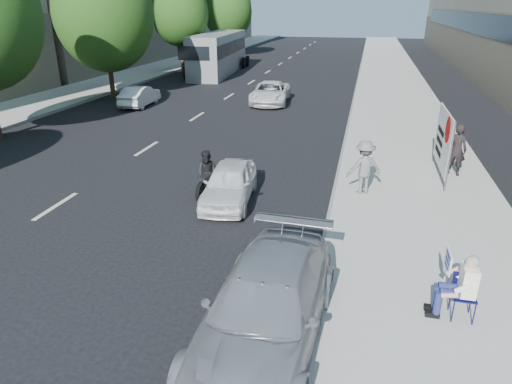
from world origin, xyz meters
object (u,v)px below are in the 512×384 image
(seated_protester, at_px, (460,283))
(jogger, at_px, (364,167))
(parked_sedan, at_px, (266,307))
(pedestrian_woman, at_px, (456,150))
(white_sedan_far, at_px, (270,93))
(motorcycle, at_px, (208,175))
(white_sedan_mid, at_px, (140,96))
(white_sedan_near, at_px, (229,183))
(protest_banner, at_px, (443,139))
(bus, at_px, (219,53))

(seated_protester, xyz_separation_m, jogger, (-1.81, 5.76, 0.11))
(parked_sedan, bearing_deg, pedestrian_woman, 67.30)
(parked_sedan, bearing_deg, white_sedan_far, 104.23)
(white_sedan_far, relative_size, motorcycle, 2.23)
(white_sedan_far, bearing_deg, parked_sedan, -83.10)
(jogger, height_order, white_sedan_mid, jogger)
(motorcycle, bearing_deg, white_sedan_mid, 129.75)
(parked_sedan, relative_size, white_sedan_near, 1.42)
(parked_sedan, height_order, white_sedan_mid, parked_sedan)
(seated_protester, xyz_separation_m, white_sedan_far, (-7.54, 19.30, -0.24))
(pedestrian_woman, height_order, motorcycle, pedestrian_woman)
(jogger, bearing_deg, white_sedan_near, -5.69)
(white_sedan_mid, xyz_separation_m, motorcycle, (8.34, -11.95, 0.05))
(parked_sedan, bearing_deg, white_sedan_near, 115.02)
(white_sedan_near, xyz_separation_m, white_sedan_mid, (-9.14, 12.32, 0.01))
(seated_protester, height_order, motorcycle, seated_protester)
(protest_banner, height_order, white_sedan_near, protest_banner)
(white_sedan_far, height_order, motorcycle, motorcycle)
(white_sedan_near, bearing_deg, protest_banner, 23.03)
(seated_protester, height_order, pedestrian_woman, pedestrian_woman)
(white_sedan_mid, distance_m, motorcycle, 14.57)
(seated_protester, relative_size, bus, 0.11)
(protest_banner, height_order, white_sedan_far, protest_banner)
(protest_banner, relative_size, bus, 0.25)
(seated_protester, xyz_separation_m, bus, (-14.57, 31.27, 0.76))
(bus, bearing_deg, jogger, -68.22)
(parked_sedan, relative_size, white_sedan_mid, 1.36)
(seated_protester, relative_size, jogger, 0.79)
(bus, bearing_deg, white_sedan_near, -76.46)
(seated_protester, height_order, bus, bus)
(white_sedan_far, bearing_deg, protest_banner, -58.76)
(white_sedan_far, bearing_deg, motorcycle, -90.56)
(motorcycle, distance_m, bus, 27.63)
(white_sedan_near, relative_size, bus, 0.28)
(parked_sedan, height_order, white_sedan_far, parked_sedan)
(seated_protester, relative_size, white_sedan_far, 0.29)
(jogger, bearing_deg, motorcycle, -12.85)
(parked_sedan, bearing_deg, motorcycle, 119.93)
(pedestrian_woman, height_order, white_sedan_near, pedestrian_woman)
(parked_sedan, bearing_deg, protest_banner, 69.41)
(seated_protester, relative_size, motorcycle, 0.64)
(seated_protester, xyz_separation_m, protest_banner, (0.67, 7.98, 0.53))
(jogger, xyz_separation_m, bus, (-12.77, 25.51, 0.66))
(pedestrian_woman, xyz_separation_m, protest_banner, (-0.50, -0.19, 0.37))
(white_sedan_near, distance_m, bus, 28.22)
(seated_protester, distance_m, protest_banner, 8.03)
(protest_banner, distance_m, motorcycle, 7.85)
(jogger, bearing_deg, white_sedan_far, -90.63)
(seated_protester, xyz_separation_m, white_sedan_near, (-5.70, 4.51, -0.29))
(seated_protester, bearing_deg, motorcycle, 143.09)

